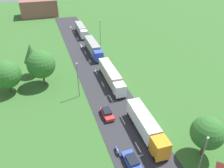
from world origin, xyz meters
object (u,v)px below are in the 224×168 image
object	(u,v)px
lamppost_lead	(203,155)
tree_elm	(31,53)
car_lead	(132,161)
tree_birch	(41,64)
lamppost_second	(78,78)
tree_maple	(207,133)
truck_third	(93,47)
motorcycle_courier	(117,150)
truck_fourth	(81,29)
tree_pine	(6,74)
car_second	(107,113)
truck_lead	(146,126)
distant_building	(39,8)
lamppost_third	(100,31)
truck_second	(111,75)

from	to	relation	value
lamppost_lead	tree_elm	world-z (taller)	tree_elm
car_lead	tree_birch	size ratio (longest dim) A/B	0.47
lamppost_second	tree_birch	xyz separation A→B (m)	(-7.08, 7.74, 0.77)
tree_maple	tree_elm	bearing A→B (deg)	124.66
truck_third	tree_birch	bearing A→B (deg)	-138.80
motorcycle_courier	tree_birch	distance (m)	27.98
car_lead	truck_fourth	bearing A→B (deg)	85.65
tree_birch	lamppost_second	bearing A→B (deg)	-47.53
tree_maple	tree_pine	bearing A→B (deg)	136.17
tree_birch	tree_pine	bearing A→B (deg)	-172.54
truck_fourth	car_second	world-z (taller)	truck_fourth
truck_lead	tree_maple	xyz separation A→B (m)	(6.80, -6.78, 2.48)
truck_lead	distant_building	world-z (taller)	distant_building
car_lead	lamppost_second	bearing A→B (deg)	101.15
truck_lead	tree_elm	bearing A→B (deg)	121.73
distant_building	car_lead	bearing A→B (deg)	-84.64
car_lead	tree_pine	size ratio (longest dim) A/B	0.52
lamppost_lead	lamppost_third	world-z (taller)	lamppost_third
truck_third	distant_building	bearing A→B (deg)	104.46
car_lead	distant_building	bearing A→B (deg)	95.36
lamppost_third	tree_birch	xyz separation A→B (m)	(-19.78, -19.90, 0.50)
lamppost_lead	car_lead	bearing A→B (deg)	150.22
truck_third	lamppost_lead	distance (m)	47.39
motorcycle_courier	tree_birch	world-z (taller)	tree_birch
truck_lead	lamppost_third	xyz separation A→B (m)	(3.82, 43.33, 2.80)
tree_elm	car_second	bearing A→B (deg)	-59.53
truck_lead	lamppost_second	world-z (taller)	lamppost_second
truck_second	lamppost_lead	size ratio (longest dim) A/B	1.92
tree_pine	tree_elm	bearing A→B (deg)	49.04
tree_maple	motorcycle_courier	bearing A→B (deg)	161.02
truck_second	tree_maple	bearing A→B (deg)	-74.60
tree_elm	truck_lead	bearing A→B (deg)	-58.27
tree_maple	lamppost_lead	bearing A→B (deg)	-135.02
tree_birch	motorcycle_courier	bearing A→B (deg)	-69.18
lamppost_lead	truck_third	bearing A→B (deg)	94.64
distant_building	truck_third	bearing A→B (deg)	-75.54
truck_lead	truck_third	bearing A→B (deg)	90.28
distant_building	truck_lead	bearing A→B (deg)	-81.33
truck_lead	distant_building	xyz separation A→B (m)	(-13.64, 89.44, 1.68)
car_second	lamppost_third	xyz separation A→B (m)	(8.83, 36.30, 4.11)
truck_fourth	truck_second	bearing A→B (deg)	-90.28
car_lead	tree_elm	distance (m)	36.97
lamppost_third	car_second	bearing A→B (deg)	-103.66
car_lead	motorcycle_courier	distance (m)	3.14
tree_birch	truck_lead	bearing A→B (deg)	-55.75
truck_second	tree_elm	world-z (taller)	tree_elm
truck_fourth	car_lead	world-z (taller)	truck_fourth
lamppost_second	lamppost_third	xyz separation A→B (m)	(12.70, 27.63, 0.28)
truck_lead	tree_elm	xyz separation A→B (m)	(-17.93, 28.99, 4.11)
motorcycle_courier	distant_building	bearing A→B (deg)	94.66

